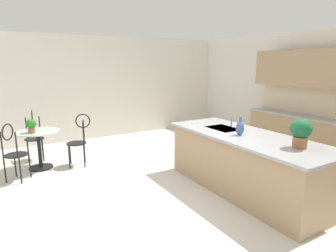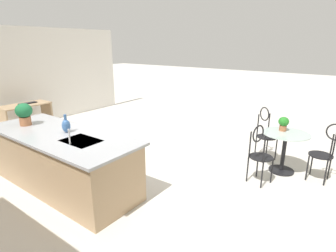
{
  "view_description": "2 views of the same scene",
  "coord_description": "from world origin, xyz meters",
  "px_view_note": "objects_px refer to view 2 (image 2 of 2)",
  "views": [
    {
      "loc": [
        3.42,
        -2.4,
        2.01
      ],
      "look_at": [
        -0.7,
        0.02,
        0.96
      ],
      "focal_mm": 30.97,
      "sensor_mm": 36.0,
      "label": 1
    },
    {
      "loc": [
        -3.42,
        3.05,
        2.26
      ],
      "look_at": [
        -0.63,
        -0.75,
        0.81
      ],
      "focal_mm": 28.79,
      "sensor_mm": 36.0,
      "label": 2
    }
  ],
  "objects_px": {
    "chair_near_window": "(326,150)",
    "chair_by_island": "(266,131)",
    "potted_plant_on_table": "(284,123)",
    "potted_plant_counter_far": "(24,113)",
    "chair_toward_desk": "(260,152)",
    "keyboard": "(28,103)",
    "vase_on_counter": "(66,126)",
    "writing_desk": "(26,113)",
    "bistro_table": "(284,149)"
  },
  "relations": [
    {
      "from": "chair_near_window",
      "to": "chair_by_island",
      "type": "relative_size",
      "value": 1.0
    },
    {
      "from": "chair_near_window",
      "to": "potted_plant_on_table",
      "type": "relative_size",
      "value": 4.04
    },
    {
      "from": "potted_plant_on_table",
      "to": "potted_plant_counter_far",
      "type": "distance_m",
      "value": 4.53
    },
    {
      "from": "chair_toward_desk",
      "to": "potted_plant_on_table",
      "type": "bearing_deg",
      "value": -99.1
    },
    {
      "from": "chair_near_window",
      "to": "keyboard",
      "type": "xyz_separation_m",
      "value": [
        6.74,
        1.48,
        0.18
      ]
    },
    {
      "from": "chair_by_island",
      "to": "chair_toward_desk",
      "type": "bearing_deg",
      "value": 102.63
    },
    {
      "from": "keyboard",
      "to": "vase_on_counter",
      "type": "height_order",
      "value": "vase_on_counter"
    },
    {
      "from": "writing_desk",
      "to": "potted_plant_counter_far",
      "type": "relative_size",
      "value": 3.15
    },
    {
      "from": "chair_by_island",
      "to": "potted_plant_on_table",
      "type": "bearing_deg",
      "value": 138.76
    },
    {
      "from": "chair_near_window",
      "to": "potted_plant_counter_far",
      "type": "distance_m",
      "value": 5.09
    },
    {
      "from": "chair_toward_desk",
      "to": "potted_plant_counter_far",
      "type": "height_order",
      "value": "potted_plant_counter_far"
    },
    {
      "from": "chair_toward_desk",
      "to": "potted_plant_counter_far",
      "type": "relative_size",
      "value": 2.74
    },
    {
      "from": "chair_near_window",
      "to": "potted_plant_on_table",
      "type": "xyz_separation_m",
      "value": [
        0.73,
        -0.09,
        0.31
      ]
    },
    {
      "from": "chair_by_island",
      "to": "potted_plant_counter_far",
      "type": "xyz_separation_m",
      "value": [
        3.11,
        3.21,
        0.56
      ]
    },
    {
      "from": "potted_plant_counter_far",
      "to": "vase_on_counter",
      "type": "height_order",
      "value": "potted_plant_counter_far"
    },
    {
      "from": "bistro_table",
      "to": "writing_desk",
      "type": "xyz_separation_m",
      "value": [
        6.09,
        1.56,
        0.06
      ]
    },
    {
      "from": "potted_plant_counter_far",
      "to": "vase_on_counter",
      "type": "bearing_deg",
      "value": -168.24
    },
    {
      "from": "bistro_table",
      "to": "vase_on_counter",
      "type": "height_order",
      "value": "vase_on_counter"
    },
    {
      "from": "chair_by_island",
      "to": "potted_plant_on_table",
      "type": "distance_m",
      "value": 0.61
    },
    {
      "from": "chair_near_window",
      "to": "potted_plant_counter_far",
      "type": "bearing_deg",
      "value": 33.3
    },
    {
      "from": "bistro_table",
      "to": "potted_plant_counter_far",
      "type": "bearing_deg",
      "value": 37.57
    },
    {
      "from": "chair_near_window",
      "to": "potted_plant_counter_far",
      "type": "height_order",
      "value": "potted_plant_counter_far"
    },
    {
      "from": "potted_plant_on_table",
      "to": "vase_on_counter",
      "type": "relative_size",
      "value": 0.89
    },
    {
      "from": "chair_near_window",
      "to": "keyboard",
      "type": "bearing_deg",
      "value": 12.34
    },
    {
      "from": "potted_plant_on_table",
      "to": "bistro_table",
      "type": "bearing_deg",
      "value": 129.52
    },
    {
      "from": "keyboard",
      "to": "vase_on_counter",
      "type": "relative_size",
      "value": 1.53
    },
    {
      "from": "keyboard",
      "to": "potted_plant_on_table",
      "type": "relative_size",
      "value": 1.71
    },
    {
      "from": "chair_toward_desk",
      "to": "potted_plant_on_table",
      "type": "relative_size",
      "value": 4.04
    },
    {
      "from": "chair_by_island",
      "to": "keyboard",
      "type": "bearing_deg",
      "value": 18.75
    },
    {
      "from": "writing_desk",
      "to": "potted_plant_counter_far",
      "type": "bearing_deg",
      "value": 154.37
    },
    {
      "from": "keyboard",
      "to": "potted_plant_counter_far",
      "type": "distance_m",
      "value": 2.86
    },
    {
      "from": "chair_toward_desk",
      "to": "vase_on_counter",
      "type": "bearing_deg",
      "value": 37.06
    },
    {
      "from": "chair_by_island",
      "to": "writing_desk",
      "type": "xyz_separation_m",
      "value": [
        5.61,
        2.01,
        -0.06
      ]
    },
    {
      "from": "chair_by_island",
      "to": "potted_plant_counter_far",
      "type": "relative_size",
      "value": 2.74
    },
    {
      "from": "chair_toward_desk",
      "to": "vase_on_counter",
      "type": "height_order",
      "value": "vase_on_counter"
    },
    {
      "from": "potted_plant_on_table",
      "to": "potted_plant_counter_far",
      "type": "relative_size",
      "value": 0.68
    },
    {
      "from": "chair_near_window",
      "to": "bistro_table",
      "type": "bearing_deg",
      "value": 1.49
    },
    {
      "from": "chair_toward_desk",
      "to": "potted_plant_counter_far",
      "type": "xyz_separation_m",
      "value": [
        3.37,
        2.05,
        0.56
      ]
    },
    {
      "from": "writing_desk",
      "to": "potted_plant_counter_far",
      "type": "distance_m",
      "value": 2.84
    },
    {
      "from": "chair_near_window",
      "to": "chair_by_island",
      "type": "height_order",
      "value": "same"
    },
    {
      "from": "bistro_table",
      "to": "chair_near_window",
      "type": "bearing_deg",
      "value": -178.51
    },
    {
      "from": "writing_desk",
      "to": "potted_plant_counter_far",
      "type": "height_order",
      "value": "potted_plant_counter_far"
    },
    {
      "from": "vase_on_counter",
      "to": "potted_plant_counter_far",
      "type": "bearing_deg",
      "value": 11.76
    },
    {
      "from": "chair_by_island",
      "to": "vase_on_counter",
      "type": "xyz_separation_m",
      "value": [
        2.21,
        3.02,
        0.46
      ]
    },
    {
      "from": "writing_desk",
      "to": "potted_plant_on_table",
      "type": "xyz_separation_m",
      "value": [
        -6.0,
        -1.67,
        0.38
      ]
    },
    {
      "from": "chair_by_island",
      "to": "writing_desk",
      "type": "relative_size",
      "value": 0.87
    },
    {
      "from": "chair_near_window",
      "to": "chair_by_island",
      "type": "distance_m",
      "value": 1.2
    },
    {
      "from": "bistro_table",
      "to": "writing_desk",
      "type": "relative_size",
      "value": 0.67
    },
    {
      "from": "keyboard",
      "to": "potted_plant_on_table",
      "type": "bearing_deg",
      "value": -165.4
    },
    {
      "from": "chair_toward_desk",
      "to": "chair_by_island",
      "type": "bearing_deg",
      "value": -77.37
    }
  ]
}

